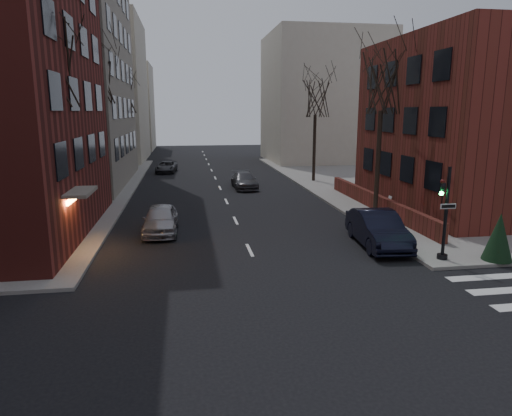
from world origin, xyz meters
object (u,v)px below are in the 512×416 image
Objects in this scene: streetlamp_near at (100,146)px; car_lane_silver at (161,219)px; tree_left_b at (96,75)px; evergreen_shrub at (499,237)px; parked_sedan at (378,229)px; streetlamp_far at (133,132)px; traffic_signal at (444,219)px; tree_left_a at (48,64)px; tree_left_c at (123,95)px; tree_right_a at (382,83)px; car_lane_gray at (244,180)px; car_lane_far at (166,167)px; sandwich_board at (391,202)px; tree_right_b at (316,98)px.

streetlamp_near reaches higher than car_lane_silver.
tree_left_b reaches higher than evergreen_shrub.
streetlamp_near is at bearing 148.94° from parked_sedan.
streetlamp_far is 3.05× the size of evergreen_shrub.
evergreen_shrub is (18.43, -33.50, -3.06)m from streetlamp_far.
traffic_signal is at bearing -45.46° from tree_left_b.
traffic_signal is 18.66m from tree_left_a.
streetlamp_near is at bearing -88.09° from tree_left_c.
tree_right_a is 4.72× the size of evergreen_shrub.
car_lane_gray is 1.10× the size of car_lane_far.
tree_right_a is 7.78m from sandwich_board.
traffic_signal is 0.44× the size of tree_right_b.
tree_left_b is at bearing 155.56° from tree_right_a.
sandwich_board is at bearing 14.72° from car_lane_silver.
streetlamp_far is at bearing 87.85° from tree_left_b.
streetlamp_near is 1.35× the size of car_lane_gray.
sandwich_board is at bearing -50.43° from streetlamp_far.
tree_right_b is at bearing 52.24° from car_lane_silver.
tree_right_b is (0.00, 14.00, -0.44)m from tree_right_a.
streetlamp_near is at bearing -145.52° from car_lane_gray.
tree_left_b is 1.72× the size of streetlamp_near.
tree_right_b is 17.76m from car_lane_far.
tree_left_b is 2.55× the size of car_lane_far.
car_lane_gray is (6.29, 13.69, -0.08)m from car_lane_silver.
tree_left_a is 2.31× the size of car_lane_silver.
tree_left_b is 1.18× the size of tree_right_b.
car_lane_silver is (4.53, 1.80, -7.71)m from tree_left_a.
tree_right_a is (17.60, -8.00, -0.88)m from tree_left_b.
traffic_signal is at bearing -16.65° from tree_left_a.
tree_left_c is at bearing 90.00° from tree_left_b.
tree_left_b is at bearing 90.00° from tree_left_a.
tree_left_a is at bearing 163.35° from traffic_signal.
evergreen_shrub is at bearing -12.19° from traffic_signal.
traffic_signal is 0.41× the size of tree_right_a.
car_lane_silver is 15.20m from sandwich_board.
tree_left_c is 16.79m from car_lane_gray.
parked_sedan is at bearing 122.52° from traffic_signal.
car_lane_far is (3.95, 14.95, -8.32)m from tree_left_b.
tree_left_b is 13.24× the size of sandwich_board.
car_lane_far is (-13.65, 22.95, -7.44)m from tree_right_a.
tree_left_c is 2.19× the size of car_lane_silver.
tree_left_b reaches higher than streetlamp_far.
tree_left_b reaches higher than tree_left_a.
car_lane_far is (-0.58, 25.15, -0.17)m from car_lane_silver.
evergreen_shrub is (4.03, -3.22, 0.32)m from parked_sedan.
tree_left_c reaches higher than traffic_signal.
car_lane_gray is at bearing -159.66° from tree_right_b.
tree_right_a is at bearing -61.20° from car_lane_gray.
tree_right_b is 2.07× the size of car_lane_silver.
car_lane_silver is at bearing -83.08° from car_lane_far.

